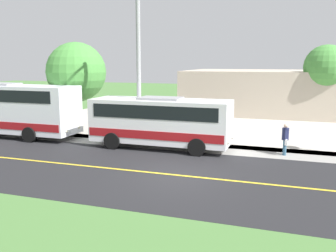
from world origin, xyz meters
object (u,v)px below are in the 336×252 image
object	(u,v)px
parked_car_near	(194,115)
pedestrian_with_bags	(285,138)
commercial_building	(300,92)
shuttle_bus_front	(161,120)
tree_lot_edge	(326,67)
tree_curbside	(76,72)
street_light_pole	(138,57)

from	to	relation	value
parked_car_near	pedestrian_with_bags	bearing A→B (deg)	41.92
parked_car_near	commercial_building	bearing A→B (deg)	140.25
shuttle_bus_front	tree_lot_edge	xyz separation A→B (m)	(-12.89, 9.15, 2.66)
pedestrian_with_bags	tree_curbside	distance (m)	13.99
shuttle_bus_front	street_light_pole	xyz separation A→B (m)	(-0.38, -1.46, 3.37)
tree_curbside	shuttle_bus_front	bearing A→B (deg)	67.44
commercial_building	tree_curbside	bearing A→B (deg)	-45.73
parked_car_near	shuttle_bus_front	bearing A→B (deg)	1.06
parked_car_near	tree_curbside	bearing A→B (deg)	-54.15
tree_lot_edge	street_light_pole	bearing A→B (deg)	-40.28
shuttle_bus_front	street_light_pole	size ratio (longest dim) A/B	0.85
shuttle_bus_front	pedestrian_with_bags	size ratio (longest dim) A/B	4.81
tree_lot_edge	commercial_building	world-z (taller)	tree_lot_edge
pedestrian_with_bags	tree_lot_edge	xyz separation A→B (m)	(-12.45, 2.68, 3.34)
shuttle_bus_front	tree_curbside	world-z (taller)	tree_curbside
commercial_building	shuttle_bus_front	bearing A→B (deg)	-23.67
tree_curbside	pedestrian_with_bags	bearing A→B (deg)	79.68
tree_lot_edge	commercial_building	bearing A→B (deg)	-156.46
street_light_pole	tree_curbside	distance (m)	6.12
pedestrian_with_bags	parked_car_near	xyz separation A→B (m)	(-7.37, -6.61, -0.16)
pedestrian_with_bags	commercial_building	world-z (taller)	commercial_building
street_light_pole	commercial_building	world-z (taller)	street_light_pole
street_light_pole	parked_car_near	world-z (taller)	street_light_pole
shuttle_bus_front	tree_curbside	xyz separation A→B (m)	(-2.89, -6.96, 2.41)
tree_curbside	commercial_building	world-z (taller)	tree_curbside
parked_car_near	commercial_building	size ratio (longest dim) A/B	0.22
pedestrian_with_bags	parked_car_near	bearing A→B (deg)	-138.08
pedestrian_with_bags	commercial_building	xyz separation A→B (m)	(-16.45, 0.94, 1.06)
street_light_pole	commercial_building	xyz separation A→B (m)	(-16.51, 8.86, -2.99)
parked_car_near	tree_lot_edge	xyz separation A→B (m)	(-5.08, 9.29, 3.50)
tree_curbside	tree_lot_edge	bearing A→B (deg)	121.84
pedestrian_with_bags	commercial_building	bearing A→B (deg)	176.74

